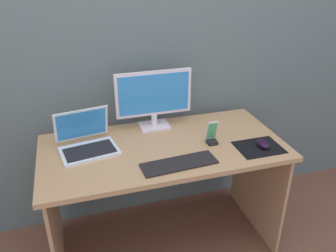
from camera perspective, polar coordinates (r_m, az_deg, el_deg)
ground_plane at (r=2.38m, az=-0.68°, el=-18.48°), size 8.00×8.00×0.00m
wall_back at (r=2.13m, az=-4.07°, el=14.69°), size 6.00×0.04×2.50m
desk at (r=2.02m, az=-0.77°, el=-7.00°), size 1.36×0.67×0.72m
monitor at (r=2.07m, az=-2.36°, el=4.75°), size 0.46×0.14×0.36m
laptop at (r=1.94m, az=-13.33°, el=-2.58°), size 0.34×0.31×0.21m
keyboard_external at (r=1.77m, az=1.85°, el=-6.23°), size 0.40×0.15×0.01m
mousepad at (r=1.99m, az=14.80°, el=-3.43°), size 0.25×0.20×0.00m
mouse at (r=1.99m, az=15.50°, el=-2.86°), size 0.07×0.11×0.04m
phone_in_dock at (r=1.96m, az=7.26°, el=-1.59°), size 0.06×0.06×0.14m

